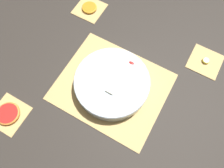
{
  "coord_description": "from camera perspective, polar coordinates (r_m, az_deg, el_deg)",
  "views": [
    {
      "loc": [
        0.16,
        -0.29,
        0.83
      ],
      "look_at": [
        0.0,
        0.0,
        0.03
      ],
      "focal_mm": 35.0,
      "sensor_mm": 36.0,
      "label": 1
    }
  ],
  "objects": [
    {
      "name": "banana_coin_single",
      "position": [
        1.02,
        23.34,
        5.64
      ],
      "size": [
        0.03,
        0.03,
        0.01
      ],
      "color": "#F4EABC",
      "rests_on": "coaster_mat_far_right"
    },
    {
      "name": "orange_slice_whole",
      "position": [
        1.11,
        -5.92,
        19.27
      ],
      "size": [
        0.07,
        0.07,
        0.01
      ],
      "color": "orange",
      "rests_on": "coaster_mat_far_left"
    },
    {
      "name": "coaster_mat_far_left",
      "position": [
        1.11,
        -5.88,
        19.0
      ],
      "size": [
        0.13,
        0.13,
        0.01
      ],
      "color": "tan",
      "rests_on": "ground_plane"
    },
    {
      "name": "ground_plane",
      "position": [
        0.9,
        0.0,
        -0.72
      ],
      "size": [
        6.0,
        6.0,
        0.0
      ],
      "primitive_type": "plane",
      "color": "#2D2823"
    },
    {
      "name": "coaster_mat_near_left",
      "position": [
        0.95,
        -25.34,
        -7.14
      ],
      "size": [
        0.13,
        0.13,
        0.01
      ],
      "color": "tan",
      "rests_on": "ground_plane"
    },
    {
      "name": "bamboo_mat_center",
      "position": [
        0.89,
        0.0,
        -0.65
      ],
      "size": [
        0.43,
        0.36,
        0.01
      ],
      "color": "tan",
      "rests_on": "ground_plane"
    },
    {
      "name": "fruit_salad_bowl",
      "position": [
        0.86,
        0.02,
        0.27
      ],
      "size": [
        0.3,
        0.3,
        0.07
      ],
      "color": "silver",
      "rests_on": "bamboo_mat_center"
    },
    {
      "name": "grapefruit_slice",
      "position": [
        0.94,
        -25.56,
        -6.99
      ],
      "size": [
        0.09,
        0.09,
        0.01
      ],
      "color": "#B2231E",
      "rests_on": "coaster_mat_near_left"
    },
    {
      "name": "coaster_mat_far_right",
      "position": [
        1.02,
        23.19,
        5.45
      ],
      "size": [
        0.13,
        0.13,
        0.01
      ],
      "color": "tan",
      "rests_on": "ground_plane"
    }
  ]
}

